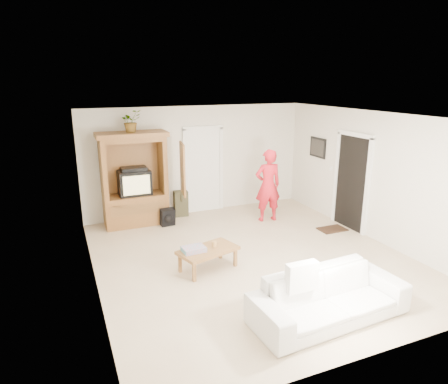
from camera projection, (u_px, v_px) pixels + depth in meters
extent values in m
plane|color=tan|center=(251.00, 258.00, 7.41)|extent=(6.00, 6.00, 0.00)
plane|color=white|center=(254.00, 116.00, 6.70)|extent=(6.00, 6.00, 0.00)
plane|color=silver|center=(197.00, 160.00, 9.72)|extent=(5.50, 0.00, 5.50)
plane|color=silver|center=(375.00, 258.00, 4.40)|extent=(5.50, 0.00, 5.50)
plane|color=silver|center=(90.00, 210.00, 6.03)|extent=(0.00, 6.00, 6.00)
plane|color=silver|center=(374.00, 176.00, 8.09)|extent=(0.00, 6.00, 6.00)
cube|color=brown|center=(136.00, 209.00, 9.07)|extent=(1.40, 0.60, 0.70)
cube|color=brown|center=(103.00, 171.00, 8.57)|extent=(0.10, 0.60, 1.20)
cube|color=brown|center=(162.00, 166.00, 9.05)|extent=(0.10, 0.60, 1.20)
cube|color=brown|center=(131.00, 166.00, 9.05)|extent=(1.40, 0.06, 1.20)
cube|color=brown|center=(132.00, 139.00, 8.63)|extent=(1.40, 0.60, 0.10)
cube|color=brown|center=(132.00, 134.00, 8.60)|extent=(1.52, 0.68, 0.10)
cube|color=brown|center=(182.00, 169.00, 8.76)|extent=(0.16, 0.67, 1.15)
cube|color=black|center=(134.00, 182.00, 8.93)|extent=(0.70, 0.52, 0.55)
cube|color=tan|center=(137.00, 185.00, 8.69)|extent=(0.58, 0.02, 0.42)
cube|color=black|center=(134.00, 169.00, 8.81)|extent=(0.55, 0.35, 0.08)
cube|color=brown|center=(138.00, 209.00, 8.79)|extent=(1.19, 0.03, 0.25)
cube|color=white|center=(203.00, 171.00, 9.82)|extent=(0.85, 0.05, 2.04)
cube|color=black|center=(352.00, 183.00, 8.69)|extent=(0.05, 0.90, 2.04)
cube|color=black|center=(318.00, 148.00, 9.68)|extent=(0.03, 0.60, 0.48)
cube|color=#382316|center=(332.00, 229.00, 8.80)|extent=(0.60, 0.40, 0.02)
imported|color=#4C7238|center=(131.00, 121.00, 8.51)|extent=(0.54, 0.52, 0.47)
imported|color=red|center=(268.00, 185.00, 9.17)|extent=(0.66, 0.47, 1.69)
imported|color=silver|center=(329.00, 297.00, 5.46)|extent=(2.27, 0.99, 0.65)
cube|color=brown|center=(208.00, 250.00, 6.89)|extent=(1.13, 0.82, 0.06)
cube|color=brown|center=(194.00, 272.00, 6.51)|extent=(0.07, 0.07, 0.32)
cube|color=brown|center=(180.00, 263.00, 6.83)|extent=(0.07, 0.07, 0.32)
cube|color=brown|center=(235.00, 258.00, 7.05)|extent=(0.07, 0.07, 0.32)
cube|color=brown|center=(220.00, 250.00, 7.37)|extent=(0.07, 0.07, 0.32)
cube|color=#D84859|center=(194.00, 249.00, 6.78)|extent=(0.40, 0.30, 0.08)
cylinder|color=tan|center=(214.00, 244.00, 6.96)|extent=(0.08, 0.08, 0.10)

